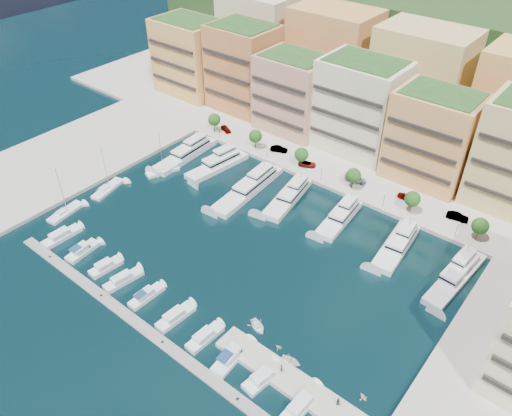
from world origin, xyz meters
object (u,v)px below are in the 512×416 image
object	(u,v)px
cruiser_7	(231,357)
cruiser_4	(146,296)
tender_2	(291,361)
cruiser_9	(301,406)
tree_4	(413,199)
tender_3	(363,397)
yacht_4	(341,216)
cruiser_2	(105,267)
tree_5	(480,226)
car_5	(457,217)
yacht_0	(188,152)
cruiser_8	(262,378)
tree_0	(214,120)
yacht_3	(289,195)
tree_2	(302,155)
lamppost_4	(457,227)
tree_1	(255,136)
yacht_2	(251,186)
lamppost_2	(322,171)
sailboat_0	(66,213)
lamppost_0	(219,129)
sailboat_1	(108,189)
car_0	(226,129)
person_1	(338,401)
cruiser_5	(175,317)
lamppost_1	(267,149)
car_2	(307,164)
yacht_6	(457,275)
cruiser_0	(62,236)
lamppost_3	(384,197)
tender_1	(279,347)
car_1	(279,149)
yacht_1	(219,164)
tender_0	(258,327)
tree_3	(353,175)
sailboat_2	(163,172)
car_4	(406,197)
yacht_5	(398,243)
cruiser_3	(123,280)
car_3	(356,179)
person_0	(282,368)

from	to	relation	value
cruiser_7	cruiser_4	bearing A→B (deg)	179.96
tender_2	cruiser_9	bearing A→B (deg)	-142.31
tree_4	tender_3	size ratio (longest dim) A/B	3.50
yacht_4	cruiser_2	bearing A→B (deg)	-123.02
tree_5	car_5	bearing A→B (deg)	145.46
yacht_0	tender_2	distance (m)	73.89
cruiser_8	tree_0	bearing A→B (deg)	138.13
yacht_3	tender_2	xyz separation A→B (m)	(28.85, -39.02, -0.83)
tree_2	lamppost_4	bearing A→B (deg)	-2.99
tree_1	cruiser_2	size ratio (longest dim) A/B	0.77
tree_4	yacht_2	xyz separation A→B (m)	(-36.47, -16.06, -3.53)
tree_5	tree_1	bearing A→B (deg)	180.00
lamppost_2	sailboat_0	xyz separation A→B (m)	(-40.86, -50.00, -3.52)
lamppost_2	yacht_4	world-z (taller)	yacht_4
lamppost_0	sailboat_1	size ratio (longest dim) A/B	0.32
car_0	person_1	xyz separation A→B (m)	(74.52, -56.43, 0.07)
cruiser_5	lamppost_1	bearing A→B (deg)	111.27
tree_0	tree_5	xyz separation A→B (m)	(80.00, 0.00, 0.00)
car_2	cruiser_7	bearing A→B (deg)	-179.32
yacht_6	cruiser_0	size ratio (longest dim) A/B	2.27
tree_1	lamppost_3	bearing A→B (deg)	-3.13
cruiser_0	sailboat_0	distance (m)	9.24
lamppost_4	tender_2	xyz separation A→B (m)	(-9.45, -49.90, -3.45)
tree_2	yacht_0	bearing A→B (deg)	-153.34
tender_1	car_1	distance (m)	67.17
yacht_1	tender_0	distance (m)	56.71
cruiser_2	cruiser_7	bearing A→B (deg)	-0.07
cruiser_8	cruiser_7	bearing A→B (deg)	-179.69
lamppost_2	car_0	distance (m)	37.49
lamppost_4	yacht_6	distance (m)	12.97
tree_3	cruiser_4	world-z (taller)	tree_3
tree_4	cruiser_0	bearing A→B (deg)	-134.78
lamppost_3	car_1	xyz separation A→B (m)	(-35.40, 4.80, -2.02)
lamppost_0	lamppost_4	xyz separation A→B (m)	(72.00, 0.00, 0.00)
cruiser_8	sailboat_2	distance (m)	69.34
yacht_3	car_1	xyz separation A→B (m)	(-15.10, 15.68, 0.60)
tender_3	car_4	bearing A→B (deg)	44.04
yacht_5	cruiser_2	xyz separation A→B (m)	(-44.85, -45.35, -0.66)
lamppost_0	cruiser_3	size ratio (longest dim) A/B	0.48
sailboat_1	yacht_3	bearing A→B (deg)	34.35
car_1	yacht_6	bearing A→B (deg)	-126.95
tree_2	tender_1	distance (m)	59.95
yacht_0	car_3	size ratio (longest dim) A/B	3.92
tree_3	car_1	world-z (taller)	tree_3
car_2	car_0	bearing A→B (deg)	66.71
tree_4	car_3	bearing A→B (deg)	169.83
yacht_6	car_4	distance (m)	26.81
cruiser_0	yacht_5	bearing A→B (deg)	36.71
car_2	yacht_5	bearing A→B (deg)	-134.27
yacht_4	person_0	world-z (taller)	yacht_4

